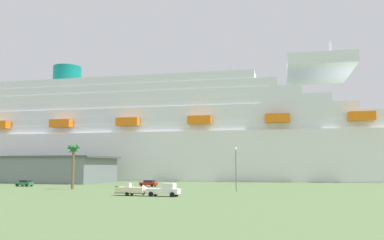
# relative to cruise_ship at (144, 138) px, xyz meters

# --- Properties ---
(ground_plane) EXTENTS (600.00, 600.00, 0.00)m
(ground_plane) POSITION_rel_cruise_ship_xyz_m (25.95, -36.29, -15.96)
(ground_plane) COLOR #567042
(cruise_ship) EXTENTS (263.79, 42.60, 55.01)m
(cruise_ship) POSITION_rel_cruise_ship_xyz_m (0.00, 0.00, 0.00)
(cruise_ship) COLOR white
(cruise_ship) RESTS_ON ground_plane
(terminal_building) EXTENTS (62.13, 23.05, 8.18)m
(terminal_building) POSITION_rel_cruise_ship_xyz_m (-29.06, -35.05, -11.85)
(terminal_building) COLOR slate
(terminal_building) RESTS_ON ground_plane
(pickup_truck) EXTENTS (5.68, 2.48, 2.20)m
(pickup_truck) POSITION_rel_cruise_ship_xyz_m (37.17, -84.69, -14.92)
(pickup_truck) COLOR white
(pickup_truck) RESTS_ON ground_plane
(small_boat_on_trailer) EXTENTS (7.05, 2.14, 2.15)m
(small_boat_on_trailer) POSITION_rel_cruise_ship_xyz_m (31.65, -84.45, -14.99)
(small_boat_on_trailer) COLOR #595960
(small_boat_on_trailer) RESTS_ON ground_plane
(palm_tree) EXTENTS (3.01, 2.86, 9.94)m
(palm_tree) POSITION_rel_cruise_ship_xyz_m (10.01, -68.13, -8.38)
(palm_tree) COLOR brown
(palm_tree) RESTS_ON ground_plane
(street_lamp) EXTENTS (0.56, 0.56, 8.87)m
(street_lamp) POSITION_rel_cruise_ship_xyz_m (46.50, -67.00, -10.26)
(street_lamp) COLOR slate
(street_lamp) RESTS_ON ground_plane
(parked_car_green_wagon) EXTENTS (4.30, 2.24, 1.58)m
(parked_car_green_wagon) POSITION_rel_cruise_ship_xyz_m (-8.47, -59.78, -15.13)
(parked_car_green_wagon) COLOR #2D723F
(parked_car_green_wagon) RESTS_ON ground_plane
(parked_car_red_hatchback) EXTENTS (4.57, 2.46, 1.58)m
(parked_car_red_hatchback) POSITION_rel_cruise_ship_xyz_m (21.92, -51.86, -15.13)
(parked_car_red_hatchback) COLOR red
(parked_car_red_hatchback) RESTS_ON ground_plane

